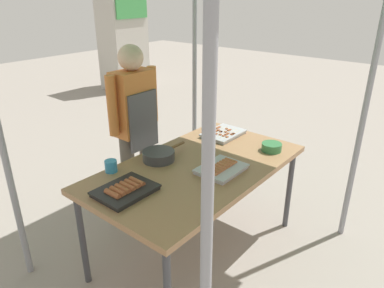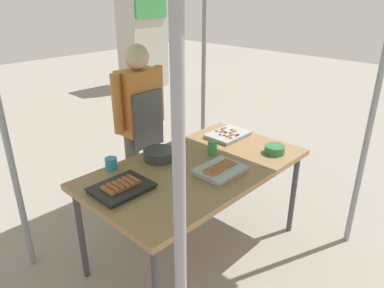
{
  "view_description": "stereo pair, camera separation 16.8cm",
  "coord_description": "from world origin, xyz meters",
  "px_view_note": "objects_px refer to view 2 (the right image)",
  "views": [
    {
      "loc": [
        -1.77,
        -1.41,
        1.9
      ],
      "look_at": [
        0.0,
        0.05,
        0.9
      ],
      "focal_mm": 33.57,
      "sensor_mm": 36.0,
      "label": 1
    },
    {
      "loc": [
        -1.66,
        -1.54,
        1.9
      ],
      "look_at": [
        0.0,
        0.05,
        0.9
      ],
      "focal_mm": 33.57,
      "sensor_mm": 36.0,
      "label": 2
    }
  ],
  "objects_px": {
    "tray_meat_skewers": "(228,135)",
    "tray_pork_links": "(122,187)",
    "drink_cup_near_edge": "(111,163)",
    "neighbor_stall_left": "(142,38)",
    "vendor_woman": "(141,118)",
    "tray_grilled_sausages": "(220,170)",
    "drink_cup_by_wok": "(212,148)",
    "condiment_bowl": "(275,149)",
    "stall_table": "(197,172)",
    "cooking_wok": "(160,154)"
  },
  "relations": [
    {
      "from": "tray_meat_skewers",
      "to": "tray_pork_links",
      "type": "distance_m",
      "value": 1.15
    },
    {
      "from": "tray_meat_skewers",
      "to": "drink_cup_near_edge",
      "type": "distance_m",
      "value": 1.05
    },
    {
      "from": "neighbor_stall_left",
      "to": "vendor_woman",
      "type": "bearing_deg",
      "value": -129.32
    },
    {
      "from": "tray_grilled_sausages",
      "to": "neighbor_stall_left",
      "type": "distance_m",
      "value": 5.46
    },
    {
      "from": "drink_cup_by_wok",
      "to": "condiment_bowl",
      "type": "bearing_deg",
      "value": -44.46
    },
    {
      "from": "tray_pork_links",
      "to": "drink_cup_near_edge",
      "type": "height_order",
      "value": "drink_cup_near_edge"
    },
    {
      "from": "tray_grilled_sausages",
      "to": "drink_cup_near_edge",
      "type": "distance_m",
      "value": 0.75
    },
    {
      "from": "vendor_woman",
      "to": "tray_grilled_sausages",
      "type": "bearing_deg",
      "value": 84.69
    },
    {
      "from": "drink_cup_near_edge",
      "to": "vendor_woman",
      "type": "relative_size",
      "value": 0.06
    },
    {
      "from": "tray_pork_links",
      "to": "neighbor_stall_left",
      "type": "distance_m",
      "value": 5.59
    },
    {
      "from": "stall_table",
      "to": "condiment_bowl",
      "type": "bearing_deg",
      "value": -27.05
    },
    {
      "from": "cooking_wok",
      "to": "neighbor_stall_left",
      "type": "relative_size",
      "value": 0.2
    },
    {
      "from": "stall_table",
      "to": "drink_cup_near_edge",
      "type": "height_order",
      "value": "drink_cup_near_edge"
    },
    {
      "from": "condiment_bowl",
      "to": "drink_cup_by_wok",
      "type": "xyz_separation_m",
      "value": [
        -0.34,
        0.33,
        0.02
      ]
    },
    {
      "from": "stall_table",
      "to": "tray_pork_links",
      "type": "relative_size",
      "value": 4.59
    },
    {
      "from": "tray_grilled_sausages",
      "to": "tray_meat_skewers",
      "type": "height_order",
      "value": "tray_grilled_sausages"
    },
    {
      "from": "tray_meat_skewers",
      "to": "condiment_bowl",
      "type": "height_order",
      "value": "condiment_bowl"
    },
    {
      "from": "tray_grilled_sausages",
      "to": "drink_cup_by_wok",
      "type": "xyz_separation_m",
      "value": [
        0.19,
        0.23,
        0.03
      ]
    },
    {
      "from": "condiment_bowl",
      "to": "vendor_woman",
      "type": "relative_size",
      "value": 0.1
    },
    {
      "from": "tray_grilled_sausages",
      "to": "condiment_bowl",
      "type": "xyz_separation_m",
      "value": [
        0.52,
        -0.1,
        0.01
      ]
    },
    {
      "from": "tray_grilled_sausages",
      "to": "neighbor_stall_left",
      "type": "relative_size",
      "value": 0.17
    },
    {
      "from": "tray_grilled_sausages",
      "to": "vendor_woman",
      "type": "distance_m",
      "value": 0.97
    },
    {
      "from": "tray_grilled_sausages",
      "to": "tray_meat_skewers",
      "type": "distance_m",
      "value": 0.66
    },
    {
      "from": "tray_grilled_sausages",
      "to": "condiment_bowl",
      "type": "bearing_deg",
      "value": -10.99
    },
    {
      "from": "drink_cup_by_wok",
      "to": "neighbor_stall_left",
      "type": "bearing_deg",
      "value": 56.63
    },
    {
      "from": "condiment_bowl",
      "to": "drink_cup_by_wok",
      "type": "bearing_deg",
      "value": 135.54
    },
    {
      "from": "tray_pork_links",
      "to": "drink_cup_by_wok",
      "type": "relative_size",
      "value": 3.29
    },
    {
      "from": "tray_meat_skewers",
      "to": "cooking_wok",
      "type": "bearing_deg",
      "value": 172.76
    },
    {
      "from": "tray_meat_skewers",
      "to": "cooking_wok",
      "type": "relative_size",
      "value": 0.9
    },
    {
      "from": "condiment_bowl",
      "to": "drink_cup_near_edge",
      "type": "xyz_separation_m",
      "value": [
        -1.0,
        0.68,
        0.01
      ]
    },
    {
      "from": "tray_grilled_sausages",
      "to": "drink_cup_by_wok",
      "type": "distance_m",
      "value": 0.3
    },
    {
      "from": "tray_pork_links",
      "to": "drink_cup_near_edge",
      "type": "relative_size",
      "value": 4.19
    },
    {
      "from": "condiment_bowl",
      "to": "tray_grilled_sausages",
      "type": "bearing_deg",
      "value": 169.01
    },
    {
      "from": "tray_meat_skewers",
      "to": "vendor_woman",
      "type": "height_order",
      "value": "vendor_woman"
    },
    {
      "from": "tray_meat_skewers",
      "to": "condiment_bowl",
      "type": "distance_m",
      "value": 0.47
    },
    {
      "from": "tray_pork_links",
      "to": "vendor_woman",
      "type": "height_order",
      "value": "vendor_woman"
    },
    {
      "from": "tray_grilled_sausages",
      "to": "vendor_woman",
      "type": "height_order",
      "value": "vendor_woman"
    },
    {
      "from": "stall_table",
      "to": "drink_cup_near_edge",
      "type": "xyz_separation_m",
      "value": [
        -0.45,
        0.39,
        0.09
      ]
    },
    {
      "from": "tray_pork_links",
      "to": "vendor_woman",
      "type": "relative_size",
      "value": 0.23
    },
    {
      "from": "drink_cup_near_edge",
      "to": "drink_cup_by_wok",
      "type": "relative_size",
      "value": 0.79
    },
    {
      "from": "stall_table",
      "to": "drink_cup_near_edge",
      "type": "relative_size",
      "value": 19.21
    },
    {
      "from": "condiment_bowl",
      "to": "cooking_wok",
      "type": "bearing_deg",
      "value": 140.39
    },
    {
      "from": "vendor_woman",
      "to": "stall_table",
      "type": "bearing_deg",
      "value": 81.07
    },
    {
      "from": "stall_table",
      "to": "drink_cup_near_edge",
      "type": "bearing_deg",
      "value": 138.59
    },
    {
      "from": "tray_pork_links",
      "to": "drink_cup_by_wok",
      "type": "height_order",
      "value": "drink_cup_by_wok"
    },
    {
      "from": "stall_table",
      "to": "condiment_bowl",
      "type": "height_order",
      "value": "condiment_bowl"
    },
    {
      "from": "tray_grilled_sausages",
      "to": "tray_meat_skewers",
      "type": "bearing_deg",
      "value": 33.7
    },
    {
      "from": "tray_pork_links",
      "to": "condiment_bowl",
      "type": "xyz_separation_m",
      "value": [
        1.13,
        -0.39,
        0.01
      ]
    },
    {
      "from": "drink_cup_near_edge",
      "to": "drink_cup_by_wok",
      "type": "height_order",
      "value": "drink_cup_by_wok"
    },
    {
      "from": "stall_table",
      "to": "tray_pork_links",
      "type": "xyz_separation_m",
      "value": [
        -0.57,
        0.1,
        0.07
      ]
    }
  ]
}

